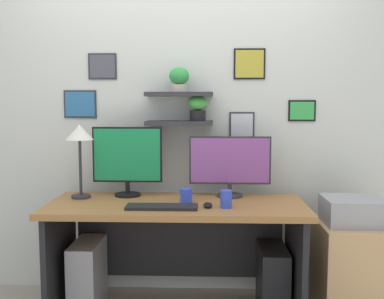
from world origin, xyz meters
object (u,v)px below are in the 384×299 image
at_px(monitor_right, 230,164).
at_px(computer_tower_right, 272,279).
at_px(keyboard, 162,207).
at_px(computer_tower_left, 88,276).
at_px(computer_mouse, 208,205).
at_px(monitor_left, 127,159).
at_px(printer, 353,211).
at_px(water_cup, 226,199).
at_px(drawer_cabinet, 351,269).
at_px(coffee_mug, 186,195).
at_px(desk, 177,232).
at_px(desk_lamp, 80,139).

relative_size(monitor_right, computer_tower_right, 1.28).
xyz_separation_m(keyboard, computer_tower_left, (-0.53, 0.20, -0.53)).
height_order(computer_mouse, computer_tower_left, computer_mouse).
relative_size(monitor_left, keyboard, 1.10).
relative_size(computer_mouse, printer, 0.24).
xyz_separation_m(monitor_left, water_cup, (0.67, -0.34, -0.21)).
xyz_separation_m(monitor_left, drawer_cabinet, (1.51, -0.17, -0.70)).
bearing_deg(computer_mouse, computer_tower_right, 23.37).
relative_size(monitor_right, computer_tower_left, 1.20).
bearing_deg(drawer_cabinet, monitor_right, 167.83).
bearing_deg(computer_tower_left, coffee_mug, -1.79).
bearing_deg(coffee_mug, drawer_cabinet, 1.33).
height_order(computer_mouse, water_cup, water_cup).
xyz_separation_m(desk, drawer_cabinet, (1.15, -0.01, -0.24)).
distance_m(coffee_mug, printer, 1.10).
distance_m(keyboard, computer_tower_left, 0.77).
bearing_deg(monitor_right, computer_tower_left, -169.59).
bearing_deg(printer, water_cup, -168.46).
distance_m(desk_lamp, computer_tower_right, 1.60).
height_order(desk_lamp, water_cup, desk_lamp).
bearing_deg(drawer_cabinet, computer_mouse, -169.95).
xyz_separation_m(desk, water_cup, (0.32, -0.18, 0.26)).
xyz_separation_m(desk, computer_tower_left, (-0.61, -0.01, -0.31)).
distance_m(computer_mouse, water_cup, 0.12).
height_order(monitor_left, computer_mouse, monitor_left).
distance_m(monitor_left, coffee_mug, 0.51).
bearing_deg(drawer_cabinet, keyboard, -170.53).
xyz_separation_m(monitor_left, desk_lamp, (-0.31, -0.09, 0.14)).
xyz_separation_m(drawer_cabinet, printer, (0.00, -0.00, 0.39)).
bearing_deg(keyboard, desk, 70.06).
relative_size(monitor_right, coffee_mug, 6.24).
bearing_deg(computer_tower_left, desk_lamp, 122.26).
height_order(drawer_cabinet, computer_tower_right, drawer_cabinet).
xyz_separation_m(monitor_right, computer_mouse, (-0.15, -0.34, -0.21)).
bearing_deg(desk_lamp, printer, -2.68).
height_order(desk, printer, printer).
relative_size(monitor_right, water_cup, 5.10).
bearing_deg(desk, printer, -0.51).
bearing_deg(coffee_mug, monitor_right, 34.02).
height_order(monitor_left, coffee_mug, monitor_left).
xyz_separation_m(monitor_right, computer_tower_left, (-0.96, -0.18, -0.74)).
xyz_separation_m(water_cup, computer_tower_right, (0.32, 0.19, -0.59)).
distance_m(monitor_right, computer_mouse, 0.43).
xyz_separation_m(monitor_right, computer_tower_right, (0.28, -0.15, -0.76)).
bearing_deg(water_cup, computer_tower_right, 30.65).
bearing_deg(monitor_left, drawer_cabinet, -6.51).
bearing_deg(desk, computer_tower_left, -178.61).
bearing_deg(desk_lamp, computer_mouse, -16.28).
bearing_deg(desk_lamp, water_cup, -14.61).
bearing_deg(coffee_mug, water_cup, -29.65).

